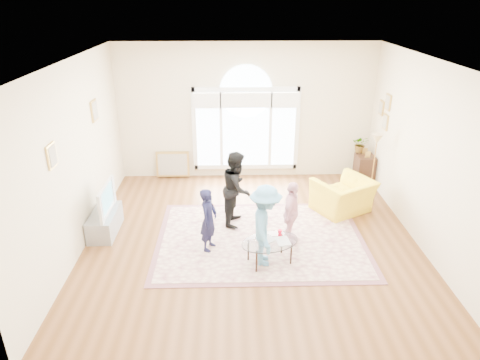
{
  "coord_description": "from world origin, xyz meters",
  "views": [
    {
      "loc": [
        -0.38,
        -6.8,
        4.19
      ],
      "look_at": [
        -0.2,
        0.3,
        1.05
      ],
      "focal_mm": 32.0,
      "sensor_mm": 36.0,
      "label": 1
    }
  ],
  "objects_px": {
    "area_rug": "(260,239)",
    "tv_console": "(105,222)",
    "television": "(102,199)",
    "armchair": "(343,196)",
    "coffee_table": "(270,242)"
  },
  "relations": [
    {
      "from": "area_rug",
      "to": "tv_console",
      "type": "bearing_deg",
      "value": 173.57
    },
    {
      "from": "television",
      "to": "armchair",
      "type": "relative_size",
      "value": 0.9
    },
    {
      "from": "armchair",
      "to": "area_rug",
      "type": "bearing_deg",
      "value": 1.29
    },
    {
      "from": "area_rug",
      "to": "tv_console",
      "type": "distance_m",
      "value": 2.94
    },
    {
      "from": "area_rug",
      "to": "armchair",
      "type": "xyz_separation_m",
      "value": [
        1.77,
        1.06,
        0.34
      ]
    },
    {
      "from": "tv_console",
      "to": "coffee_table",
      "type": "distance_m",
      "value": 3.21
    },
    {
      "from": "television",
      "to": "armchair",
      "type": "height_order",
      "value": "television"
    },
    {
      "from": "area_rug",
      "to": "tv_console",
      "type": "height_order",
      "value": "tv_console"
    },
    {
      "from": "tv_console",
      "to": "coffee_table",
      "type": "relative_size",
      "value": 0.89
    },
    {
      "from": "tv_console",
      "to": "armchair",
      "type": "distance_m",
      "value": 4.74
    },
    {
      "from": "armchair",
      "to": "tv_console",
      "type": "bearing_deg",
      "value": -20.84
    },
    {
      "from": "area_rug",
      "to": "armchair",
      "type": "distance_m",
      "value": 2.09
    },
    {
      "from": "area_rug",
      "to": "television",
      "type": "xyz_separation_m",
      "value": [
        -2.91,
        0.33,
        0.69
      ]
    },
    {
      "from": "coffee_table",
      "to": "armchair",
      "type": "bearing_deg",
      "value": 28.1
    },
    {
      "from": "coffee_table",
      "to": "television",
      "type": "bearing_deg",
      "value": 140.93
    }
  ]
}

